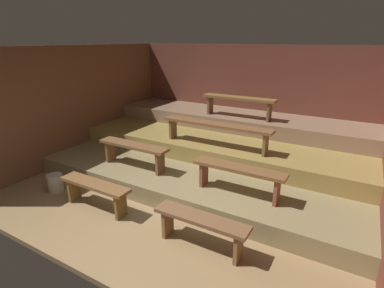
# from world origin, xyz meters

# --- Properties ---
(ground) EXTENTS (6.61, 5.58, 0.08)m
(ground) POSITION_xyz_m (0.00, 2.39, -0.04)
(ground) COLOR #95754E
(wall_back) EXTENTS (6.61, 0.06, 2.43)m
(wall_back) POSITION_xyz_m (0.00, 4.81, 1.21)
(wall_back) COLOR brown
(wall_back) RESTS_ON ground
(wall_left) EXTENTS (0.06, 5.58, 2.43)m
(wall_left) POSITION_xyz_m (-2.94, 2.39, 1.21)
(wall_left) COLOR brown
(wall_left) RESTS_ON ground
(platform_lower) EXTENTS (5.81, 3.65, 0.31)m
(platform_lower) POSITION_xyz_m (0.00, 2.96, 0.15)
(platform_lower) COLOR #8E7E55
(platform_lower) RESTS_ON ground
(platform_middle) EXTENTS (5.81, 2.41, 0.31)m
(platform_middle) POSITION_xyz_m (0.00, 3.58, 0.46)
(platform_middle) COLOR olive
(platform_middle) RESTS_ON platform_lower
(platform_upper) EXTENTS (5.81, 1.22, 0.31)m
(platform_upper) POSITION_xyz_m (0.00, 4.18, 0.76)
(platform_upper) COLOR #927459
(platform_upper) RESTS_ON platform_middle
(bench_floor_left) EXTENTS (1.26, 0.28, 0.45)m
(bench_floor_left) POSITION_xyz_m (-0.93, 0.69, 0.35)
(bench_floor_left) COLOR brown
(bench_floor_left) RESTS_ON ground
(bench_floor_right) EXTENTS (1.26, 0.28, 0.45)m
(bench_floor_right) POSITION_xyz_m (0.93, 0.69, 0.35)
(bench_floor_right) COLOR brown
(bench_floor_right) RESTS_ON ground
(bench_lower_left) EXTENTS (1.41, 0.28, 0.45)m
(bench_lower_left) POSITION_xyz_m (-1.02, 1.72, 0.66)
(bench_lower_left) COLOR brown
(bench_lower_left) RESTS_ON platform_lower
(bench_lower_right) EXTENTS (1.41, 0.28, 0.45)m
(bench_lower_right) POSITION_xyz_m (1.02, 1.72, 0.66)
(bench_lower_right) COLOR brown
(bench_lower_right) RESTS_ON platform_lower
(bench_middle_center) EXTENTS (2.17, 0.28, 0.45)m
(bench_middle_center) POSITION_xyz_m (0.14, 2.73, 0.98)
(bench_middle_center) COLOR brown
(bench_middle_center) RESTS_ON platform_middle
(bench_upper_center) EXTENTS (1.61, 0.28, 0.45)m
(bench_upper_center) POSITION_xyz_m (0.13, 3.90, 1.28)
(bench_upper_center) COLOR brown
(bench_upper_center) RESTS_ON platform_upper
(pail_floor) EXTENTS (0.27, 0.27, 0.31)m
(pail_floor) POSITION_xyz_m (-2.00, 0.74, 0.16)
(pail_floor) COLOR #B2A899
(pail_floor) RESTS_ON ground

